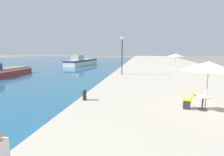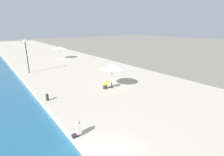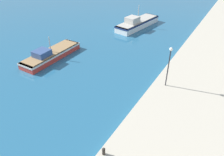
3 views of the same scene
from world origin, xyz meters
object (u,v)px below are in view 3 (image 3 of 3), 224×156
Objects in this scene: lamppost at (169,61)px; fishing_boat_mid at (137,23)px; fishing_boat_near at (51,54)px; mooring_bollard at (104,151)px.

fishing_boat_mid is at bearing 124.11° from lamppost.
fishing_boat_mid is 2.41× the size of lamppost.
fishing_boat_mid is (4.85, 17.93, 0.18)m from fishing_boat_near.
mooring_bollard is (10.54, -28.17, 0.07)m from fishing_boat_mid.
fishing_boat_mid is at bearing 110.52° from mooring_bollard.
fishing_boat_near is 18.57m from fishing_boat_mid.
lamppost reaches higher than fishing_boat_mid.
fishing_boat_mid is 30.08m from mooring_bollard.
fishing_boat_near is at bearing 146.36° from mooring_bollard.
lamppost is at bearing -46.82° from fishing_boat_mid.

